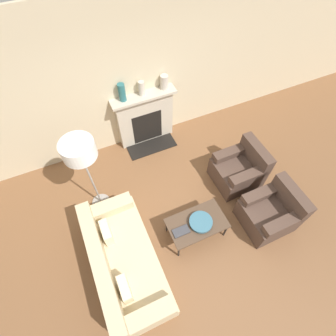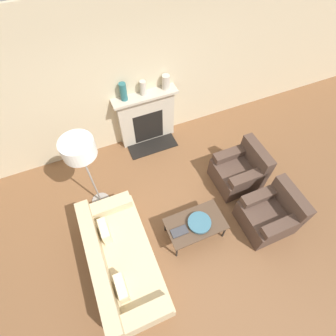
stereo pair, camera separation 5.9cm
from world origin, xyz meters
name	(u,v)px [view 2 (the right image)]	position (x,y,z in m)	size (l,w,h in m)	color
ground_plane	(189,239)	(0.00, 0.00, 0.00)	(18.00, 18.00, 0.00)	brown
wall_back	(132,79)	(0.00, 2.55, 1.45)	(18.00, 0.06, 2.90)	beige
fireplace	(147,118)	(0.16, 2.40, 0.57)	(1.24, 0.59, 1.16)	beige
couch	(121,261)	(-1.15, -0.01, 0.30)	(0.87, 1.88, 0.76)	#CCB78E
armchair_near	(270,214)	(1.35, -0.24, 0.31)	(0.80, 0.75, 0.82)	#4C382D
armchair_far	(240,171)	(1.35, 0.71, 0.31)	(0.80, 0.75, 0.82)	#4C382D
coffee_table	(195,224)	(0.11, 0.06, 0.37)	(0.93, 0.55, 0.41)	#4C3828
bowl	(199,223)	(0.16, 0.04, 0.45)	(0.37, 0.37, 0.07)	#38667A
book	(179,231)	(-0.18, 0.04, 0.42)	(0.26, 0.15, 0.02)	#38383D
floor_lamp	(80,152)	(-1.19, 1.28, 1.44)	(0.48, 0.48, 1.65)	gray
mantel_vase_left	(123,92)	(-0.22, 2.42, 1.33)	(0.13, 0.13, 0.34)	#28666B
mantel_vase_center_left	(143,88)	(0.15, 2.42, 1.30)	(0.11, 0.11, 0.28)	beige
mantel_vase_center_right	(166,82)	(0.59, 2.42, 1.30)	(0.15, 0.15, 0.27)	beige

